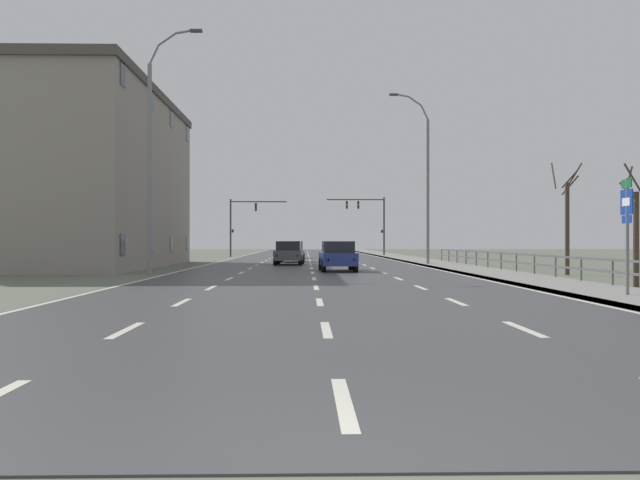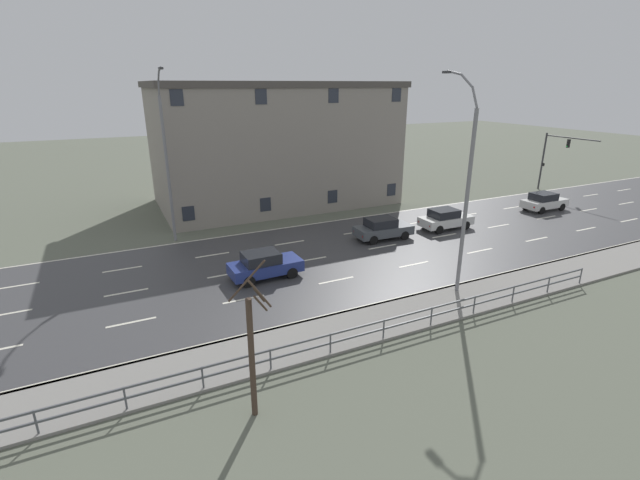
# 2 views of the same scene
# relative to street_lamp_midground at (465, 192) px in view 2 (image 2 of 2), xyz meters

# --- Properties ---
(ground_plane) EXTENTS (160.00, 160.00, 0.12)m
(ground_plane) POSITION_rel_street_lamp_midground_xyz_m (-7.44, 8.51, -5.52)
(ground_plane) COLOR #5B6051
(road_asphalt_strip) EXTENTS (14.00, 120.00, 0.03)m
(road_asphalt_strip) POSITION_rel_street_lamp_midground_xyz_m (-7.44, 20.50, -5.45)
(road_asphalt_strip) COLOR #3D3D3F
(road_asphalt_strip) RESTS_ON ground
(guardrail) EXTENTS (0.07, 38.77, 1.00)m
(guardrail) POSITION_rel_street_lamp_midground_xyz_m (2.41, -12.60, -4.75)
(guardrail) COLOR #515459
(guardrail) RESTS_ON ground
(street_lamp_midground) EXTENTS (2.61, 0.24, 11.17)m
(street_lamp_midground) POSITION_rel_street_lamp_midground_xyz_m (0.00, 0.00, 0.00)
(street_lamp_midground) COLOR slate
(street_lamp_midground) RESTS_ON ground
(street_lamp_left_bank) EXTENTS (2.54, 0.24, 11.48)m
(street_lamp_left_bank) POSITION_rel_street_lamp_midground_xyz_m (-14.89, -12.18, 0.16)
(street_lamp_left_bank) COLOR slate
(street_lamp_left_bank) RESTS_ON ground
(traffic_signal_left) EXTENTS (5.77, 0.36, 5.82)m
(traffic_signal_left) POSITION_rel_street_lamp_midground_xyz_m (-14.22, 25.13, -1.56)
(traffic_signal_left) COLOR #38383A
(traffic_signal_left) RESTS_ON ground
(car_distant) EXTENTS (1.85, 4.11, 1.57)m
(car_distant) POSITION_rel_street_lamp_midground_xyz_m (-9.18, 18.23, -4.65)
(car_distant) COLOR silver
(car_distant) RESTS_ON ground
(car_near_left) EXTENTS (1.98, 4.18, 1.57)m
(car_near_left) POSITION_rel_street_lamp_midground_xyz_m (-8.87, 1.23, -4.65)
(car_near_left) COLOR #474C51
(car_near_left) RESTS_ON ground
(car_far_left) EXTENTS (1.89, 4.13, 1.57)m
(car_far_left) POSITION_rel_street_lamp_midground_xyz_m (-8.77, 6.85, -4.65)
(car_far_left) COLOR silver
(car_far_left) RESTS_ON ground
(car_mid_centre) EXTENTS (1.93, 4.15, 1.57)m
(car_mid_centre) POSITION_rel_street_lamp_midground_xyz_m (-6.10, -8.59, -4.65)
(car_mid_centre) COLOR navy
(car_mid_centre) RESTS_ON ground
(brick_building) EXTENTS (11.67, 20.94, 10.73)m
(brick_building) POSITION_rel_street_lamp_midground_xyz_m (-22.38, -1.80, -0.08)
(brick_building) COLOR gray
(brick_building) RESTS_ON ground
(bare_tree_mid) EXTENTS (1.41, 1.23, 5.31)m
(bare_tree_mid) POSITION_rel_street_lamp_midground_xyz_m (4.40, -12.56, -2.99)
(bare_tree_mid) COLOR #423328
(bare_tree_mid) RESTS_ON ground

